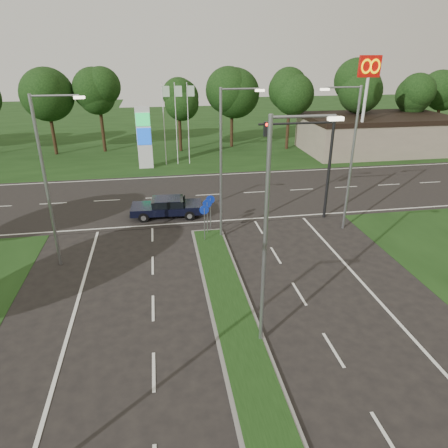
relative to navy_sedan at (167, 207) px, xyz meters
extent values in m
cube|color=black|center=(2.42, 35.00, -0.72)|extent=(160.00, 50.00, 0.02)
cube|color=black|center=(2.42, 4.00, -0.72)|extent=(160.00, 12.00, 0.02)
cube|color=slate|center=(2.42, -16.00, -0.66)|extent=(2.00, 26.00, 0.12)
cube|color=gray|center=(24.42, 16.00, 1.28)|extent=(16.00, 9.00, 4.00)
cylinder|color=gray|center=(3.22, -14.00, 3.78)|extent=(0.16, 0.16, 9.00)
cylinder|color=gray|center=(4.32, -14.00, 8.18)|extent=(2.20, 0.10, 0.10)
cube|color=#FFF2CC|center=(5.42, -14.00, 8.08)|extent=(0.50, 0.22, 0.12)
cylinder|color=gray|center=(3.22, -4.00, 3.78)|extent=(0.16, 0.16, 9.00)
cylinder|color=gray|center=(4.32, -4.00, 8.18)|extent=(2.20, 0.10, 0.10)
cube|color=#FFF2CC|center=(5.42, -4.00, 8.08)|extent=(0.50, 0.22, 0.12)
cylinder|color=gray|center=(-6.08, -6.00, 3.78)|extent=(0.16, 0.16, 9.00)
cylinder|color=gray|center=(-4.98, -6.00, 8.18)|extent=(2.20, 0.10, 0.10)
cube|color=#FFF2CC|center=(-3.88, -6.00, 8.08)|extent=(0.50, 0.22, 0.12)
cylinder|color=gray|center=(11.42, -4.00, 3.78)|extent=(0.16, 0.16, 9.00)
cylinder|color=gray|center=(10.32, -4.00, 8.18)|extent=(2.20, 0.10, 0.10)
cube|color=#FFF2CC|center=(9.22, -4.00, 8.08)|extent=(0.50, 0.22, 0.12)
cylinder|color=black|center=(10.92, -2.00, 2.78)|extent=(0.20, 0.20, 7.00)
cylinder|color=black|center=(8.42, -2.00, 5.88)|extent=(5.00, 0.14, 0.14)
cube|color=black|center=(6.42, -2.00, 5.58)|extent=(0.28, 0.28, 0.90)
sphere|color=#FF190C|center=(6.42, -2.18, 5.88)|extent=(0.20, 0.20, 0.20)
cylinder|color=gray|center=(2.12, -4.50, 0.38)|extent=(0.06, 0.06, 2.20)
cylinder|color=#0C26A5|center=(2.12, -4.50, 1.38)|extent=(0.56, 0.04, 0.56)
cylinder|color=gray|center=(2.42, -3.50, 0.38)|extent=(0.06, 0.06, 2.20)
cylinder|color=#0C26A5|center=(2.42, -3.50, 1.38)|extent=(0.56, 0.04, 0.56)
cylinder|color=gray|center=(2.72, -2.80, 0.38)|extent=(0.06, 0.06, 2.20)
cylinder|color=#0C26A5|center=(2.72, -2.80, 1.38)|extent=(0.56, 0.04, 0.56)
cube|color=silver|center=(-1.58, 13.00, 2.28)|extent=(1.40, 0.30, 6.00)
cube|color=#0CA53F|center=(-1.58, 12.82, 4.08)|extent=(1.30, 0.08, 1.20)
cube|color=#0C3FBF|center=(-1.58, 12.82, 2.48)|extent=(1.30, 0.08, 1.60)
cylinder|color=silver|center=(0.42, 14.00, 3.28)|extent=(0.08, 0.08, 8.00)
cube|color=#B2D8B2|center=(0.77, 14.00, 6.48)|extent=(0.70, 0.02, 1.00)
cylinder|color=silver|center=(1.62, 14.00, 3.28)|extent=(0.08, 0.08, 8.00)
cube|color=#B2D8B2|center=(1.97, 14.00, 6.48)|extent=(0.70, 0.02, 1.00)
cylinder|color=silver|center=(2.82, 14.00, 3.28)|extent=(0.08, 0.08, 8.00)
cube|color=#B2D8B2|center=(3.17, 14.00, 6.48)|extent=(0.70, 0.02, 1.00)
cylinder|color=silver|center=(20.42, 12.00, 4.28)|extent=(0.30, 0.30, 10.00)
cube|color=#BF0C07|center=(20.42, 12.00, 8.68)|extent=(2.20, 0.35, 2.00)
torus|color=#FFC600|center=(19.97, 11.78, 8.68)|extent=(1.06, 0.16, 1.06)
torus|color=#FFC600|center=(20.87, 11.78, 8.68)|extent=(1.06, 0.16, 1.06)
cylinder|color=black|center=(2.42, 20.00, 1.48)|extent=(0.36, 0.36, 4.40)
sphere|color=black|center=(2.42, 20.00, 5.78)|extent=(6.00, 6.00, 6.00)
sphere|color=black|center=(2.72, 19.80, 6.78)|extent=(4.80, 4.80, 4.80)
cube|color=black|center=(-0.03, 0.00, -0.11)|extent=(5.01, 2.28, 0.50)
cube|color=black|center=(0.07, 0.00, 0.37)|extent=(2.25, 1.82, 0.47)
cube|color=black|center=(0.07, 0.00, 0.60)|extent=(1.85, 1.70, 0.04)
cylinder|color=black|center=(-1.64, -0.83, -0.38)|extent=(0.70, 0.26, 0.69)
cylinder|color=black|center=(-1.54, 1.01, -0.38)|extent=(0.70, 0.26, 0.69)
cylinder|color=black|center=(1.49, -1.01, -0.38)|extent=(0.70, 0.26, 0.69)
cylinder|color=black|center=(1.59, 0.83, -0.38)|extent=(0.70, 0.26, 0.69)
camera|label=1|loc=(-0.41, -26.53, 10.14)|focal=32.00mm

